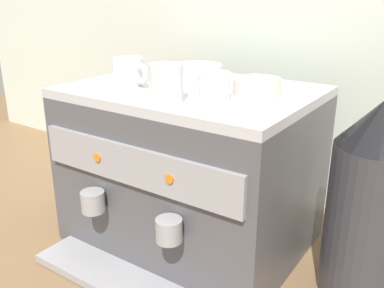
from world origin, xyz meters
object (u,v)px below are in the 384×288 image
object	(u,v)px
ceramic_cup_0	(129,71)
ceramic_cup_2	(214,86)
ceramic_bowl_1	(198,72)
ceramic_bowl_0	(257,87)
coffee_grinder	(371,201)
espresso_machine	(191,167)
milk_pitcher	(87,178)
ceramic_cup_1	(166,83)

from	to	relation	value
ceramic_cup_0	ceramic_cup_2	distance (m)	0.26
ceramic_cup_2	ceramic_bowl_1	xyz separation A→B (m)	(-0.15, 0.17, -0.01)
ceramic_cup_0	ceramic_bowl_1	distance (m)	0.19
ceramic_bowl_0	ceramic_bowl_1	xyz separation A→B (m)	(-0.21, 0.07, 0.00)
coffee_grinder	espresso_machine	bearing A→B (deg)	-175.69
ceramic_bowl_0	coffee_grinder	bearing A→B (deg)	1.95
ceramic_cup_2	ceramic_bowl_1	world-z (taller)	ceramic_cup_2
ceramic_bowl_1	ceramic_cup_0	bearing A→B (deg)	-122.20
espresso_machine	ceramic_cup_0	bearing A→B (deg)	-156.67
ceramic_cup_0	milk_pitcher	size ratio (longest dim) A/B	0.97
ceramic_cup_2	espresso_machine	bearing A→B (deg)	145.70
ceramic_bowl_0	ceramic_bowl_1	world-z (taller)	ceramic_bowl_1
ceramic_cup_2	coffee_grinder	xyz separation A→B (m)	(0.33, 0.11, -0.23)
ceramic_cup_2	coffee_grinder	size ratio (longest dim) A/B	0.22
espresso_machine	ceramic_cup_0	xyz separation A→B (m)	(-0.14, -0.06, 0.25)
ceramic_bowl_0	ceramic_cup_2	bearing A→B (deg)	-118.46
coffee_grinder	ceramic_cup_2	bearing A→B (deg)	-161.62
espresso_machine	ceramic_cup_1	distance (m)	0.29
ceramic_bowl_1	espresso_machine	bearing A→B (deg)	-66.01
ceramic_bowl_1	coffee_grinder	bearing A→B (deg)	-7.59
ceramic_cup_1	ceramic_bowl_1	xyz separation A→B (m)	(-0.08, 0.24, -0.02)
ceramic_cup_2	coffee_grinder	bearing A→B (deg)	18.38
ceramic_cup_1	ceramic_bowl_0	size ratio (longest dim) A/B	0.92
ceramic_cup_0	ceramic_cup_2	bearing A→B (deg)	-3.13
ceramic_bowl_0	ceramic_cup_0	bearing A→B (deg)	-164.49
milk_pitcher	ceramic_cup_0	bearing A→B (deg)	-15.09
ceramic_cup_2	ceramic_bowl_0	bearing A→B (deg)	61.54
ceramic_cup_2	coffee_grinder	world-z (taller)	ceramic_cup_2
ceramic_cup_1	ceramic_bowl_0	xyz separation A→B (m)	(0.13, 0.17, -0.02)
ceramic_cup_0	ceramic_bowl_0	xyz separation A→B (m)	(0.31, 0.09, -0.02)
milk_pitcher	ceramic_bowl_0	bearing A→B (deg)	0.93
coffee_grinder	milk_pitcher	size ratio (longest dim) A/B	3.77
espresso_machine	ceramic_bowl_0	size ratio (longest dim) A/B	5.35
ceramic_bowl_0	espresso_machine	bearing A→B (deg)	-171.82
ceramic_cup_1	ceramic_cup_2	world-z (taller)	ceramic_cup_1
ceramic_cup_1	coffee_grinder	world-z (taller)	ceramic_cup_1
ceramic_cup_0	ceramic_cup_1	xyz separation A→B (m)	(0.18, -0.08, 0.01)
ceramic_cup_2	milk_pitcher	xyz separation A→B (m)	(-0.54, 0.09, -0.39)
espresso_machine	ceramic_bowl_1	xyz separation A→B (m)	(-0.04, 0.10, 0.23)
ceramic_bowl_0	ceramic_bowl_1	bearing A→B (deg)	160.56
espresso_machine	coffee_grinder	distance (m)	0.44
milk_pitcher	ceramic_bowl_1	bearing A→B (deg)	12.26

